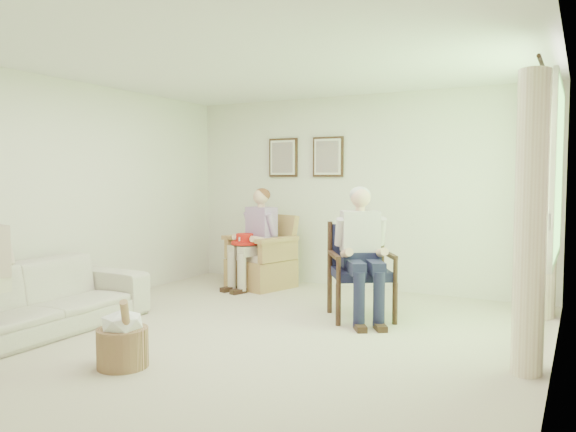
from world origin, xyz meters
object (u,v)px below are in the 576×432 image
object	(u,v)px
wicker_armchair	(262,264)
person_dark	(359,244)
wood_armchair	(364,267)
sofa	(33,300)
red_hat	(245,240)
person_wicker	(257,232)
hatbox	(123,339)

from	to	relation	value
wicker_armchair	person_dark	size ratio (longest dim) A/B	0.72
wood_armchair	person_dark	size ratio (longest dim) A/B	0.72
sofa	red_hat	xyz separation A→B (m)	(0.69, 2.70, 0.34)
person_wicker	hatbox	distance (m)	3.32
sofa	hatbox	size ratio (longest dim) A/B	3.88
wicker_armchair	hatbox	bearing A→B (deg)	-61.77
person_wicker	hatbox	bearing A→B (deg)	-61.31
person_wicker	red_hat	size ratio (longest dim) A/B	3.72
person_dark	red_hat	size ratio (longest dim) A/B	3.86
person_dark	red_hat	bearing A→B (deg)	125.54
sofa	wicker_armchair	bearing A→B (deg)	-14.09
person_wicker	hatbox	xyz separation A→B (m)	(0.68, -3.20, -0.54)
person_wicker	person_dark	world-z (taller)	person_dark
wood_armchair	red_hat	distance (m)	1.97
red_hat	person_wicker	bearing A→B (deg)	69.24
person_dark	person_wicker	bearing A→B (deg)	119.60
hatbox	person_wicker	bearing A→B (deg)	102.00
sofa	hatbox	distance (m)	1.48
person_wicker	hatbox	world-z (taller)	person_wicker
wicker_armchair	wood_armchair	distance (m)	2.03
red_hat	hatbox	xyz separation A→B (m)	(0.76, -3.00, -0.44)
wood_armchair	hatbox	size ratio (longest dim) A/B	1.67
person_wicker	sofa	bearing A→B (deg)	-88.01
red_hat	hatbox	world-z (taller)	red_hat
red_hat	hatbox	size ratio (longest dim) A/B	0.60
red_hat	sofa	bearing A→B (deg)	-104.25
wicker_armchair	wood_armchair	size ratio (longest dim) A/B	1.00
sofa	person_dark	xyz separation A→B (m)	(2.57, 1.96, 0.47)
wicker_armchair	person_dark	distance (m)	2.16
wicker_armchair	wood_armchair	world-z (taller)	wood_armchair
red_hat	hatbox	distance (m)	3.13
person_wicker	red_hat	bearing A→B (deg)	-94.07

